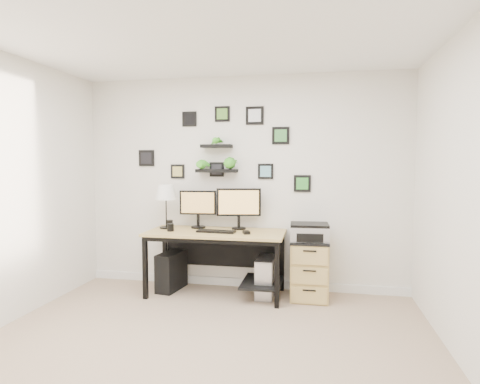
% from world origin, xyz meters
% --- Properties ---
extents(room, '(4.00, 4.00, 4.00)m').
position_xyz_m(room, '(0.00, 1.98, 0.05)').
color(room, tan).
rests_on(room, ground).
extents(desk, '(1.60, 0.70, 0.75)m').
position_xyz_m(desk, '(-0.21, 1.67, 0.63)').
color(desk, tan).
rests_on(desk, ground).
extents(monitor_left, '(0.45, 0.19, 0.46)m').
position_xyz_m(monitor_left, '(-0.52, 1.83, 1.02)').
color(monitor_left, black).
rests_on(monitor_left, desk).
extents(monitor_right, '(0.53, 0.20, 0.49)m').
position_xyz_m(monitor_right, '(-0.01, 1.83, 1.04)').
color(monitor_right, black).
rests_on(monitor_right, desk).
extents(keyboard, '(0.45, 0.17, 0.02)m').
position_xyz_m(keyboard, '(-0.22, 1.57, 0.76)').
color(keyboard, black).
rests_on(keyboard, desk).
extents(mouse, '(0.10, 0.12, 0.03)m').
position_xyz_m(mouse, '(0.13, 1.55, 0.77)').
color(mouse, black).
rests_on(mouse, desk).
extents(table_lamp, '(0.26, 0.26, 0.53)m').
position_xyz_m(table_lamp, '(-0.89, 1.74, 1.18)').
color(table_lamp, black).
rests_on(table_lamp, desk).
extents(mug, '(0.08, 0.08, 0.09)m').
position_xyz_m(mug, '(-0.77, 1.55, 0.79)').
color(mug, black).
rests_on(mug, desk).
extents(pen_cup, '(0.08, 0.08, 0.10)m').
position_xyz_m(pen_cup, '(-0.86, 1.76, 0.80)').
color(pen_cup, black).
rests_on(pen_cup, desk).
extents(pc_tower_black, '(0.27, 0.48, 0.46)m').
position_xyz_m(pc_tower_black, '(-0.82, 1.71, 0.23)').
color(pc_tower_black, black).
rests_on(pc_tower_black, ground).
extents(pc_tower_grey, '(0.21, 0.46, 0.45)m').
position_xyz_m(pc_tower_grey, '(0.34, 1.69, 0.22)').
color(pc_tower_grey, gray).
rests_on(pc_tower_grey, ground).
extents(file_cabinet, '(0.43, 0.53, 0.67)m').
position_xyz_m(file_cabinet, '(0.84, 1.72, 0.34)').
color(file_cabinet, tan).
rests_on(file_cabinet, ground).
extents(printer, '(0.44, 0.37, 0.19)m').
position_xyz_m(printer, '(0.83, 1.70, 0.77)').
color(printer, silver).
rests_on(printer, file_cabinet).
extents(wall_decor, '(2.19, 0.18, 1.04)m').
position_xyz_m(wall_decor, '(-0.26, 1.93, 1.66)').
color(wall_decor, black).
rests_on(wall_decor, ground).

